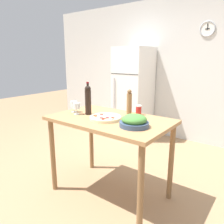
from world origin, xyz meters
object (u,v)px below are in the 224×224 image
object	(u,v)px
refrigerator	(133,93)
wine_glass_near	(76,107)
wine_bottle	(88,99)
homemade_pizza	(106,118)
wine_glass_far	(74,105)
salt_canister	(139,110)
salad_bowl	(134,121)
pepper_mill	(129,102)

from	to	relation	value
refrigerator	wine_glass_near	bearing A→B (deg)	-77.03
wine_bottle	homemade_pizza	distance (m)	0.33
wine_glass_near	wine_glass_far	bearing A→B (deg)	152.64
wine_bottle	homemade_pizza	xyz separation A→B (m)	(0.29, -0.05, -0.16)
refrigerator	homemade_pizza	size ratio (longest dim) A/B	5.16
wine_bottle	refrigerator	bearing A→B (deg)	106.62
refrigerator	salt_canister	world-z (taller)	refrigerator
salad_bowl	homemade_pizza	distance (m)	0.37
wine_bottle	wine_glass_near	size ratio (longest dim) A/B	2.80
homemade_pizza	salt_canister	distance (m)	0.41
wine_bottle	homemade_pizza	bearing A→B (deg)	-8.97
wine_bottle	wine_glass_far	bearing A→B (deg)	-173.88
wine_glass_far	pepper_mill	bearing A→B (deg)	28.40
wine_glass_near	wine_glass_far	size ratio (longest dim) A/B	1.00
wine_glass_far	wine_glass_near	bearing A→B (deg)	-27.36
wine_bottle	wine_glass_far	xyz separation A→B (m)	(-0.21, -0.02, -0.08)
refrigerator	salt_canister	xyz separation A→B (m)	(1.03, -1.57, 0.09)
wine_bottle	salad_bowl	bearing A→B (deg)	-6.91
wine_glass_near	salt_canister	bearing A→B (deg)	34.39
wine_bottle	pepper_mill	world-z (taller)	wine_bottle
refrigerator	wine_bottle	distance (m)	1.98
pepper_mill	salt_canister	distance (m)	0.14
salad_bowl	salt_canister	size ratio (longest dim) A/B	2.52
pepper_mill	salad_bowl	xyz separation A→B (m)	(0.29, -0.37, -0.09)
wine_glass_near	homemade_pizza	distance (m)	0.41
wine_bottle	salt_canister	xyz separation A→B (m)	(0.47, 0.32, -0.12)
pepper_mill	wine_glass_far	bearing A→B (deg)	-151.60
pepper_mill	salt_canister	size ratio (longest dim) A/B	2.58
wine_glass_near	wine_glass_far	xyz separation A→B (m)	(-0.10, 0.05, 0.00)
refrigerator	salad_bowl	size ratio (longest dim) A/B	6.24
wine_glass_far	refrigerator	bearing A→B (deg)	100.40
homemade_pizza	refrigerator	bearing A→B (deg)	113.74
wine_glass_far	homemade_pizza	xyz separation A→B (m)	(0.50, -0.02, -0.07)
wine_glass_far	salt_canister	size ratio (longest dim) A/B	1.19
pepper_mill	wine_glass_near	bearing A→B (deg)	-142.54
wine_glass_near	pepper_mill	world-z (taller)	pepper_mill
salt_canister	pepper_mill	bearing A→B (deg)	-162.51
pepper_mill	salad_bowl	distance (m)	0.48
salad_bowl	homemade_pizza	size ratio (longest dim) A/B	0.83
wine_bottle	pepper_mill	distance (m)	0.47
wine_glass_near	salad_bowl	world-z (taller)	wine_glass_near
salad_bowl	salt_canister	xyz separation A→B (m)	(-0.19, 0.40, 0.00)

